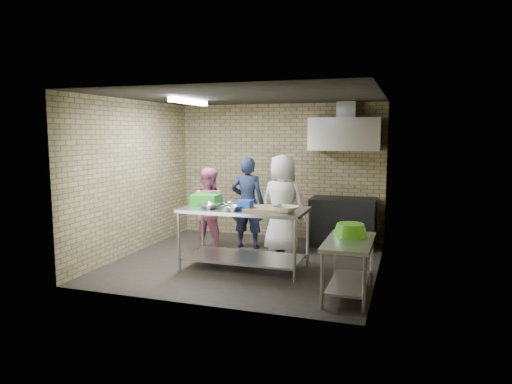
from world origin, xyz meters
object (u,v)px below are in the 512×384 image
at_px(side_counter, 349,268).
at_px(green_crate, 206,200).
at_px(woman_white, 283,204).
at_px(man_navy, 248,203).
at_px(stove, 343,222).
at_px(bottle_green, 371,139).
at_px(woman_pink, 208,209).
at_px(blue_tub, 245,205).
at_px(green_basin, 350,230).
at_px(prep_table, 244,239).

height_order(side_counter, green_crate, green_crate).
distance_m(green_crate, woman_white, 1.49).
distance_m(side_counter, man_navy, 2.97).
bearing_deg(stove, bottle_green, 28.07).
distance_m(man_navy, woman_white, 0.70).
height_order(stove, bottle_green, bottle_green).
xyz_separation_m(man_navy, woman_pink, (-0.62, -0.38, -0.09)).
height_order(blue_tub, green_basin, blue_tub).
bearing_deg(side_counter, bottle_green, 90.00).
height_order(green_crate, man_navy, man_navy).
xyz_separation_m(blue_tub, woman_pink, (-1.07, 1.01, -0.28)).
bearing_deg(woman_white, side_counter, 135.57).
height_order(side_counter, woman_white, woman_white).
bearing_deg(woman_white, prep_table, 86.00).
relative_size(prep_table, stove, 1.61).
distance_m(stove, green_basin, 2.57).
height_order(prep_table, man_navy, man_navy).
distance_m(side_counter, woman_white, 2.46).
bearing_deg(woman_pink, man_navy, -148.75).
distance_m(prep_table, man_navy, 1.40).
bearing_deg(woman_pink, side_counter, 148.48).
bearing_deg(green_crate, blue_tub, -16.35).
height_order(stove, green_basin, green_basin).
distance_m(side_counter, woman_pink, 3.21).
bearing_deg(man_navy, bottle_green, -160.28).
relative_size(blue_tub, woman_white, 0.12).
relative_size(prep_table, woman_white, 1.10).
bearing_deg(woman_pink, prep_table, 137.91).
bearing_deg(green_crate, side_counter, -19.66).
bearing_deg(man_navy, green_crate, 70.97).
bearing_deg(green_crate, man_navy, 75.61).
xyz_separation_m(prep_table, green_crate, (-0.70, 0.12, 0.57)).
bearing_deg(man_navy, woman_pink, 26.94).
distance_m(green_basin, bottle_green, 2.98).
bearing_deg(green_basin, green_crate, 165.67).
relative_size(side_counter, man_navy, 0.71).
bearing_deg(bottle_green, green_crate, -138.51).
distance_m(prep_table, green_basin, 1.79).
distance_m(prep_table, blue_tub, 0.56).
height_order(man_navy, woman_pink, man_navy).
height_order(green_crate, woman_pink, woman_pink).
distance_m(bottle_green, man_navy, 2.59).
distance_m(stove, blue_tub, 2.50).
bearing_deg(green_crate, green_basin, -14.33).
xyz_separation_m(prep_table, green_basin, (1.69, -0.49, 0.35)).
distance_m(prep_table, side_counter, 1.86).
xyz_separation_m(prep_table, blue_tub, (0.05, -0.10, 0.55)).
bearing_deg(stove, prep_table, -122.05).
relative_size(stove, green_basin, 2.61).
xyz_separation_m(green_basin, woman_pink, (-2.71, 1.40, -0.08)).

